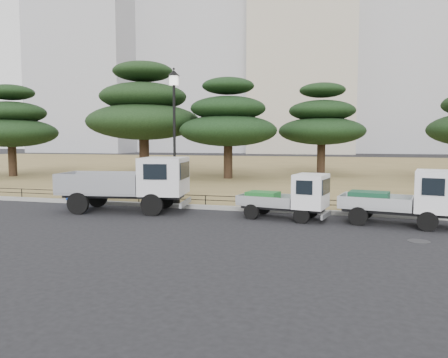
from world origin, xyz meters
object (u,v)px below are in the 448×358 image
(truck_kei_front, at_px, (290,197))
(truck_kei_rear, at_px, (405,198))
(truck_large, at_px, (132,181))
(street_lamp, at_px, (174,114))
(tarp_pile, at_px, (86,189))

(truck_kei_front, bearing_deg, truck_kei_rear, 8.41)
(truck_large, distance_m, street_lamp, 3.35)
(truck_kei_rear, xyz_separation_m, street_lamp, (-8.79, 1.78, 2.96))
(truck_large, distance_m, truck_kei_rear, 9.94)
(truck_kei_front, distance_m, truck_kei_rear, 3.78)
(truck_large, xyz_separation_m, truck_kei_front, (6.16, -0.03, -0.37))
(truck_kei_front, distance_m, tarp_pile, 9.73)
(truck_kei_rear, relative_size, street_lamp, 0.67)
(truck_kei_front, relative_size, street_lamp, 0.59)
(truck_kei_rear, height_order, street_lamp, street_lamp)
(truck_large, height_order, tarp_pile, truck_large)
(street_lamp, height_order, tarp_pile, street_lamp)
(truck_kei_rear, height_order, tarp_pile, truck_kei_rear)
(truck_large, bearing_deg, truck_kei_front, -9.35)
(truck_kei_front, height_order, tarp_pile, truck_kei_front)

